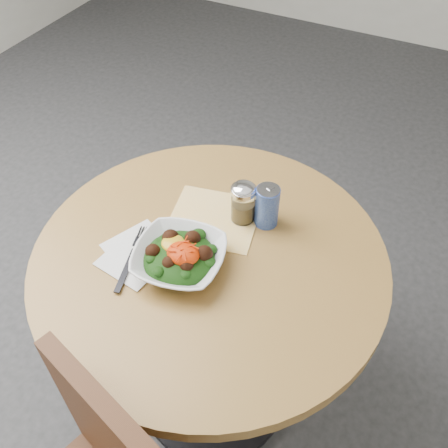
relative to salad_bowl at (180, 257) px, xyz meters
The scene contains 8 objects.
ground 0.78m from the salad_bowl, 53.58° to the left, with size 6.00×6.00×0.00m, color #2D2D2F.
table 0.24m from the salad_bowl, 53.58° to the left, with size 0.90×0.90×0.75m.
cloth_napkin 0.18m from the salad_bowl, 90.04° to the left, with size 0.23×0.21×0.00m, color #F29E0C.
paper_napkins 0.12m from the salad_bowl, behind, with size 0.19×0.21×0.00m.
salad_bowl is the anchor object (origin of this frame).
fork 0.12m from the salad_bowl, 165.03° to the right, with size 0.07×0.21×0.00m.
spice_shaker 0.23m from the salad_bowl, 72.24° to the left, with size 0.07×0.07×0.12m.
beverage_can 0.27m from the salad_bowl, 60.70° to the left, with size 0.06×0.06×0.12m.
Camera 1 is at (0.40, -0.71, 1.71)m, focal length 40.00 mm.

